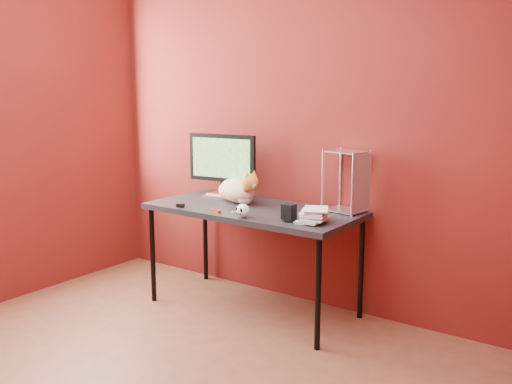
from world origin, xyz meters
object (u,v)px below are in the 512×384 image
Objects in this scene: skull_mug at (243,211)px; book_stack at (304,142)px; monitor at (222,162)px; desk at (253,214)px; speaker at (289,213)px; cat at (237,190)px.

book_stack is at bearing 28.25° from skull_mug.
desk is at bearing -31.13° from monitor.
monitor is at bearing 160.57° from book_stack.
monitor is 5.07× the size of speaker.
book_stack is (0.37, 0.14, 0.45)m from skull_mug.
speaker reaches higher than skull_mug.
monitor reaches higher than skull_mug.
book_stack reaches higher than cat.
cat reaches higher than speaker.
skull_mug is 0.31m from speaker.
book_stack is (0.70, -0.23, 0.41)m from cat.
desk is 0.76m from book_stack.
cat is 0.68m from speaker.
cat is 0.84m from book_stack.
cat is at bearing 162.01° from book_stack.
monitor is 6.08× the size of skull_mug.
monitor is 0.56× the size of book_stack.
monitor is 0.75m from skull_mug.
monitor is 0.94m from speaker.
skull_mug is at bearing -25.45° from cat.
skull_mug is (0.54, -0.46, -0.22)m from monitor.
desk is 0.55m from monitor.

